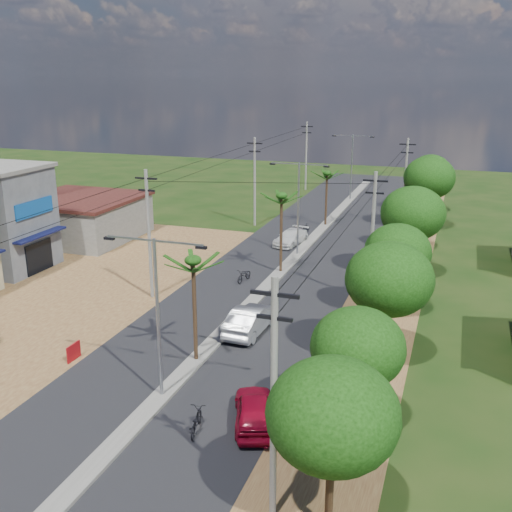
{
  "coord_description": "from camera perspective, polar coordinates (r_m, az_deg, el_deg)",
  "views": [
    {
      "loc": [
        12.66,
        -22.83,
        15.03
      ],
      "look_at": [
        -0.14,
        14.45,
        3.0
      ],
      "focal_mm": 42.0,
      "sensor_mm": 36.0,
      "label": 1
    }
  ],
  "objects": [
    {
      "name": "tree_east_c",
      "position": [
        31.65,
        12.58,
        -2.18
      ],
      "size": [
        4.6,
        4.6,
        6.83
      ],
      "color": "black",
      "rests_on": "ground"
    },
    {
      "name": "tree_east_f",
      "position": [
        54.1,
        14.92,
        4.51
      ],
      "size": [
        3.8,
        3.8,
        5.52
      ],
      "color": "black",
      "rests_on": "ground"
    },
    {
      "name": "utility_pole_e_c",
      "position": [
        61.9,
        14.01,
        6.92
      ],
      "size": [
        1.6,
        0.24,
        9.0
      ],
      "color": "#605E56",
      "rests_on": "ground"
    },
    {
      "name": "streetlight_near",
      "position": [
        28.04,
        -9.39,
        -4.69
      ],
      "size": [
        5.1,
        0.18,
        8.0
      ],
      "color": "gray",
      "rests_on": "ground"
    },
    {
      "name": "tree_east_a",
      "position": [
        20.1,
        7.33,
        -14.8
      ],
      "size": [
        4.4,
        4.4,
        6.37
      ],
      "color": "black",
      "rests_on": "ground"
    },
    {
      "name": "utility_pole_e_b",
      "position": [
        40.49,
        11.02,
        1.96
      ],
      "size": [
        1.6,
        0.24,
        9.0
      ],
      "color": "#605E56",
      "rests_on": "ground"
    },
    {
      "name": "low_shed",
      "position": [
        59.13,
        -16.36,
        3.52
      ],
      "size": [
        10.4,
        10.4,
        3.95
      ],
      "color": "#605E56",
      "rests_on": "ground"
    },
    {
      "name": "moto_rider_west_a",
      "position": [
        44.94,
        -1.13,
        -1.88
      ],
      "size": [
        0.94,
        2.01,
        1.02
      ],
      "primitive_type": "imported",
      "rotation": [
        0.0,
        0.0,
        -0.14
      ],
      "color": "black",
      "rests_on": "ground"
    },
    {
      "name": "roadside_sign",
      "position": [
        34.51,
        -16.97,
        -8.75
      ],
      "size": [
        0.08,
        1.17,
        0.97
      ],
      "rotation": [
        0.0,
        0.0,
        0.0
      ],
      "color": "maroon",
      "rests_on": "ground"
    },
    {
      "name": "utility_pole_e_a",
      "position": [
        20.38,
        1.7,
        -13.3
      ],
      "size": [
        1.6,
        0.24,
        9.0
      ],
      "color": "#605E56",
      "rests_on": "ground"
    },
    {
      "name": "tree_east_g",
      "position": [
        61.68,
        16.18,
        7.17
      ],
      "size": [
        5.0,
        5.0,
        7.38
      ],
      "color": "black",
      "rests_on": "ground"
    },
    {
      "name": "median",
      "position": [
        45.28,
        1.63,
        -2.3
      ],
      "size": [
        1.0,
        90.0,
        0.18
      ],
      "primitive_type": "cube",
      "color": "#605E56",
      "rests_on": "ground"
    },
    {
      "name": "moto_rider_east",
      "position": [
        27.16,
        -5.75,
        -15.45
      ],
      "size": [
        1.06,
        2.02,
        1.01
      ],
      "primitive_type": "imported",
      "rotation": [
        0.0,
        0.0,
        3.35
      ],
      "color": "black",
      "rests_on": "ground"
    },
    {
      "name": "utility_pole_w_d",
      "position": [
        80.93,
        4.81,
        9.62
      ],
      "size": [
        1.6,
        0.24,
        9.0
      ],
      "color": "#605E56",
      "rests_on": "ground"
    },
    {
      "name": "dirt_shoulder_east",
      "position": [
        40.91,
        11.83,
        -4.94
      ],
      "size": [
        5.0,
        90.0,
        0.03
      ],
      "primitive_type": "cube",
      "color": "brown",
      "rests_on": "ground"
    },
    {
      "name": "tree_east_h",
      "position": [
        69.68,
        16.29,
        7.72
      ],
      "size": [
        4.4,
        4.4,
        6.52
      ],
      "color": "black",
      "rests_on": "ground"
    },
    {
      "name": "tree_east_e",
      "position": [
        46.02,
        14.72,
        3.94
      ],
      "size": [
        4.8,
        4.8,
        7.14
      ],
      "color": "black",
      "rests_on": "ground"
    },
    {
      "name": "streetlight_mid",
      "position": [
        50.52,
        4.06,
        5.23
      ],
      "size": [
        5.1,
        0.18,
        8.0
      ],
      "color": "gray",
      "rests_on": "ground"
    },
    {
      "name": "palm_median_mid",
      "position": [
        45.58,
        2.45,
        5.4
      ],
      "size": [
        2.0,
        2.0,
        6.55
      ],
      "color": "black",
      "rests_on": "ground"
    },
    {
      "name": "streetlight_far",
      "position": [
        74.63,
        9.12,
        8.87
      ],
      "size": [
        5.1,
        0.18,
        8.0
      ],
      "color": "gray",
      "rests_on": "ground"
    },
    {
      "name": "palm_median_near",
      "position": [
        31.15,
        -6.01,
        -0.87
      ],
      "size": [
        2.0,
        2.0,
        6.15
      ],
      "color": "black",
      "rests_on": "ground"
    },
    {
      "name": "dirt_lot_west",
      "position": [
        44.05,
        -21.56,
        -4.2
      ],
      "size": [
        18.0,
        46.0,
        0.04
      ],
      "primitive_type": "cube",
      "color": "brown",
      "rests_on": "ground"
    },
    {
      "name": "utility_pole_w_c",
      "position": [
        61.0,
        -0.13,
        7.28
      ],
      "size": [
        1.6,
        0.24,
        9.0
      ],
      "color": "#605E56",
      "rests_on": "ground"
    },
    {
      "name": "ground",
      "position": [
        30.12,
        -8.94,
        -13.19
      ],
      "size": [
        160.0,
        160.0,
        0.0
      ],
      "primitive_type": "plane",
      "color": "black",
      "rests_on": "ground"
    },
    {
      "name": "tree_east_d",
      "position": [
        38.49,
        13.34,
        0.38
      ],
      "size": [
        4.2,
        4.2,
        6.13
      ],
      "color": "black",
      "rests_on": "ground"
    },
    {
      "name": "car_white_far",
      "position": [
        54.82,
        3.31,
        1.75
      ],
      "size": [
        2.66,
        4.81,
        1.32
      ],
      "primitive_type": "imported",
      "rotation": [
        0.0,
        0.0,
        -0.19
      ],
      "color": "beige",
      "rests_on": "ground"
    },
    {
      "name": "road",
      "position": [
        42.62,
        0.42,
        -3.65
      ],
      "size": [
        12.0,
        110.0,
        0.04
      ],
      "primitive_type": "cube",
      "color": "black",
      "rests_on": "ground"
    },
    {
      "name": "moto_rider_west_b",
      "position": [
        58.8,
        4.73,
        2.59
      ],
      "size": [
        0.81,
        1.67,
        0.96
      ],
      "primitive_type": "imported",
      "rotation": [
        0.0,
        0.0,
        -0.23
      ],
      "color": "black",
      "rests_on": "ground"
    },
    {
      "name": "palm_median_far",
      "position": [
        60.96,
        6.78,
        7.64
      ],
      "size": [
        2.0,
        2.0,
        5.85
      ],
      "color": "black",
      "rests_on": "ground"
    },
    {
      "name": "car_red_near",
      "position": [
        27.38,
        -0.17,
        -14.49
      ],
      "size": [
        3.12,
        4.65,
        1.47
      ],
      "primitive_type": "imported",
      "rotation": [
        0.0,
        0.0,
        3.5
      ],
      "color": "maroon",
      "rests_on": "ground"
    },
    {
      "name": "car_silver_mid",
      "position": [
        36.23,
        -0.56,
        -6.12
      ],
      "size": [
        1.93,
        5.05,
        1.64
      ],
      "primitive_type": "imported",
      "rotation": [
        0.0,
        0.0,
        3.1
      ],
      "color": "#93969B",
      "rests_on": "ground"
    },
    {
      "name": "utility_pole_w_b",
      "position": [
        41.29,
        -10.16,
        2.3
      ],
      "size": [
        1.6,
        0.24,
        9.0
      ],
      "color": "#605E56",
      "rests_on": "ground"
    },
    {
      "name": "tree_east_b",
      "position": [
        25.52,
        9.67,
        -8.6
      ],
      "size": [
        4.0,
        4.0,
        5.83
      ],
      "color": "black",
      "rests_on": "ground"
    }
  ]
}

